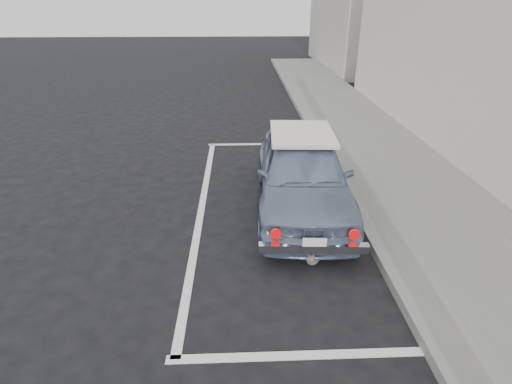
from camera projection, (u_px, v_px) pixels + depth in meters
ground at (257, 323)px, 4.77m from camera, size 80.00×80.00×0.00m
sidewalk at (443, 226)px, 6.65m from camera, size 2.80×40.00×0.15m
pline_rear at (305, 355)px, 4.34m from camera, size 3.00×0.12×0.01m
pline_front at (265, 144)px, 10.63m from camera, size 3.00×0.12×0.01m
pline_side at (202, 207)px, 7.43m from camera, size 0.12×7.00×0.01m
retro_coupe at (302, 172)px, 7.15m from camera, size 1.83×4.09×1.36m
cat at (313, 257)px, 5.80m from camera, size 0.31×0.42×0.25m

